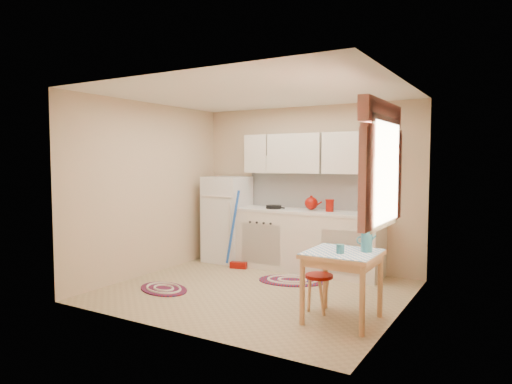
# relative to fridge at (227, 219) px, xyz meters

# --- Properties ---
(room_shell) EXTENTS (3.64, 3.60, 2.52)m
(room_shell) POSITION_rel_fridge_xyz_m (1.44, -1.01, 0.90)
(room_shell) COLOR tan
(room_shell) RESTS_ON ground
(fridge) EXTENTS (0.65, 0.60, 1.40)m
(fridge) POSITION_rel_fridge_xyz_m (0.00, 0.00, 0.00)
(fridge) COLOR silver
(fridge) RESTS_ON ground
(broom) EXTENTS (0.30, 0.18, 1.20)m
(broom) POSITION_rel_fridge_xyz_m (0.45, -0.35, -0.10)
(broom) COLOR blue
(broom) RESTS_ON ground
(base_cabinets) EXTENTS (2.25, 0.60, 0.88)m
(base_cabinets) POSITION_rel_fridge_xyz_m (1.41, 0.05, -0.26)
(base_cabinets) COLOR beige
(base_cabinets) RESTS_ON ground
(countertop) EXTENTS (2.27, 0.62, 0.04)m
(countertop) POSITION_rel_fridge_xyz_m (1.41, 0.05, 0.20)
(countertop) COLOR silver
(countertop) RESTS_ON base_cabinets
(frying_pan) EXTENTS (0.32, 0.32, 0.05)m
(frying_pan) POSITION_rel_fridge_xyz_m (0.87, 0.00, 0.24)
(frying_pan) COLOR black
(frying_pan) RESTS_ON countertop
(red_kettle) EXTENTS (0.26, 0.24, 0.21)m
(red_kettle) POSITION_rel_fridge_xyz_m (1.48, 0.05, 0.33)
(red_kettle) COLOR #7D0B04
(red_kettle) RESTS_ON countertop
(red_canister) EXTENTS (0.14, 0.14, 0.16)m
(red_canister) POSITION_rel_fridge_xyz_m (1.77, 0.05, 0.30)
(red_canister) COLOR #7D0B04
(red_canister) RESTS_ON countertop
(table) EXTENTS (0.72, 0.72, 0.72)m
(table) POSITION_rel_fridge_xyz_m (2.61, -1.73, -0.34)
(table) COLOR #E1A770
(table) RESTS_ON ground
(stool) EXTENTS (0.40, 0.40, 0.42)m
(stool) POSITION_rel_fridge_xyz_m (2.30, -1.61, -0.49)
(stool) COLOR #7D0B04
(stool) RESTS_ON ground
(coffee_pot) EXTENTS (0.15, 0.13, 0.29)m
(coffee_pot) POSITION_rel_fridge_xyz_m (2.83, -1.61, 0.16)
(coffee_pot) COLOR #296B7E
(coffee_pot) RESTS_ON table
(mug) EXTENTS (0.09, 0.09, 0.10)m
(mug) POSITION_rel_fridge_xyz_m (2.62, -1.83, 0.07)
(mug) COLOR #296B7E
(mug) RESTS_ON table
(rug_center) EXTENTS (1.09, 0.90, 0.02)m
(rug_center) POSITION_rel_fridge_xyz_m (1.48, -0.59, -0.69)
(rug_center) COLOR maroon
(rug_center) RESTS_ON ground
(rug_left) EXTENTS (0.89, 0.72, 0.02)m
(rug_left) POSITION_rel_fridge_xyz_m (0.24, -1.81, -0.69)
(rug_left) COLOR maroon
(rug_left) RESTS_ON ground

